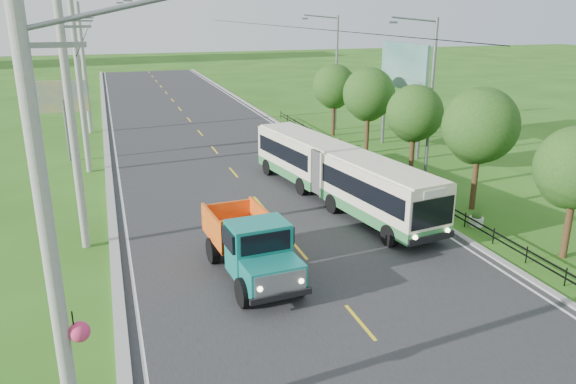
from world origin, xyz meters
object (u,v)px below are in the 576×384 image
tree_fourth (414,116)px  dump_truck (251,242)px  streetlight_mid (429,92)px  planter_near (476,220)px  pole_nearest (53,248)px  billboard_left (63,102)px  tree_back (334,88)px  pole_mid (81,87)px  pole_far (85,68)px  bus (337,171)px  tree_second (575,171)px  pole_near (73,126)px  planter_far (339,144)px  streetlight_far (335,69)px  billboard_right (403,73)px  tree_third (479,129)px  tree_fifth (368,97)px  planter_mid (392,173)px

tree_fourth → dump_truck: (-12.29, -9.95, -2.22)m
streetlight_mid → planter_near: 9.46m
pole_nearest → billboard_left: pole_nearest is taller
tree_back → pole_mid: bearing=-164.2°
dump_truck → pole_far: bearing=96.6°
pole_mid → bus: 16.03m
tree_second → planter_near: bearing=108.0°
pole_near → tree_back: size_ratio=1.82×
pole_far → planter_far: 20.70m
streetlight_far → bus: 18.54m
billboard_right → tree_third: bearing=-101.6°
billboard_left → billboard_right: (21.80, -4.00, 1.48)m
streetlight_far → planter_far: 7.84m
tree_fifth → streetlight_far: 7.97m
tree_third → billboard_right: bearing=78.4°
planter_mid → dump_truck: bearing=-138.4°
pole_far → tree_second: (18.12, -30.86, -1.57)m
planter_near → planter_mid: 8.00m
pole_mid → pole_near: bearing=-90.0°
planter_mid → billboard_left: billboard_left is taller
tree_third → planter_far: bearing=95.2°
pole_near → billboard_right: 23.32m
tree_back → billboard_left: 19.48m
pole_near → planter_near: bearing=-10.1°
tree_second → bus: size_ratio=0.36×
tree_second → streetlight_mid: bearing=86.2°
pole_near → streetlight_far: 26.80m
tree_fourth → billboard_left: 21.72m
pole_nearest → streetlight_mid: (18.88, 17.00, -0.03)m
pole_nearest → streetlight_far: size_ratio=1.10×
tree_fourth → billboard_right: billboard_right is taller
planter_near → bus: (-4.76, 5.06, 1.38)m
tree_third → dump_truck: tree_third is taller
planter_mid → pole_nearest: bearing=-134.7°
pole_nearest → tree_fourth: size_ratio=1.85×
streetlight_far → billboard_right: streetlight_far is taller
pole_near → tree_fourth: bearing=15.8°
tree_fourth → planter_mid: (-1.26, -0.14, -3.30)m
planter_mid → tree_back: bearing=84.1°
pole_near → billboard_left: bearing=94.7°
pole_nearest → billboard_right: (20.54, 23.00, 0.41)m
streetlight_mid → billboard_right: (1.66, 6.00, 0.44)m
pole_mid → tree_third: bearing=-35.4°
streetlight_far → planter_near: 22.57m
tree_second → planter_far: size_ratio=7.91×
pole_near → billboard_left: 15.10m
tree_back → planter_far: 5.48m
tree_back → billboard_right: size_ratio=0.75×
tree_second → pole_far: bearing=120.4°
tree_second → tree_fourth: 12.00m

